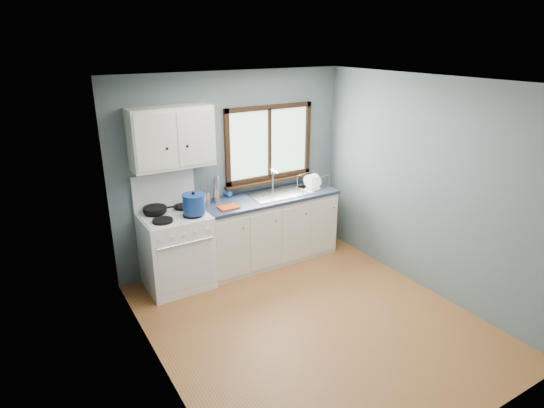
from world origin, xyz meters
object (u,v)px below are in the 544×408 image
gas_range (176,248)px  stockpot (194,204)px  thermos (216,189)px  base_cabinets (269,232)px  skillet (155,209)px  sink (280,198)px  utensil_crock (205,198)px  dish_rack (313,184)px

gas_range → stockpot: 0.64m
thermos → gas_range: bearing=-165.8°
base_cabinets → skillet: size_ratio=4.37×
sink → utensil_crock: size_ratio=2.06×
gas_range → base_cabinets: 1.31m
sink → thermos: size_ratio=2.53×
sink → dish_rack: bearing=-1.4°
base_cabinets → utensil_crock: (-0.83, 0.14, 0.59)m
base_cabinets → utensil_crock: utensil_crock is taller
stockpot → dish_rack: (1.81, 0.17, -0.11)m
sink → stockpot: size_ratio=2.49×
sink → thermos: (-0.86, 0.14, 0.23)m
utensil_crock → dish_rack: 1.54m
utensil_crock → thermos: size_ratio=1.23×
gas_range → skillet: size_ratio=3.21×
skillet → stockpot: 0.48m
sink → utensil_crock: 1.03m
sink → dish_rack: sink is taller
thermos → dish_rack: size_ratio=0.77×
sink → skillet: sink is taller
base_cabinets → stockpot: bearing=-170.8°
thermos → dish_rack: bearing=-6.3°
gas_range → utensil_crock: (0.47, 0.16, 0.51)m
skillet → dish_rack: 2.18m
sink → gas_range: bearing=-179.3°
gas_range → thermos: gas_range is taller
skillet → base_cabinets: bearing=3.3°
gas_range → skillet: bearing=143.5°
sink → stockpot: 1.32m
skillet → dish_rack: (2.18, -0.12, -0.02)m
thermos → stockpot: bearing=-143.0°
utensil_crock → thermos: 0.17m
gas_range → stockpot: gas_range is taller
gas_range → base_cabinets: size_ratio=0.74×
utensil_crock → dish_rack: bearing=-5.7°
stockpot → dish_rack: size_ratio=0.78×
skillet → thermos: (0.79, 0.03, 0.10)m
thermos → dish_rack: thermos is taller
base_cabinets → thermos: size_ratio=5.57×
skillet → stockpot: (0.37, -0.29, 0.09)m
base_cabinets → thermos: bearing=168.4°
stockpot → thermos: size_ratio=1.02×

